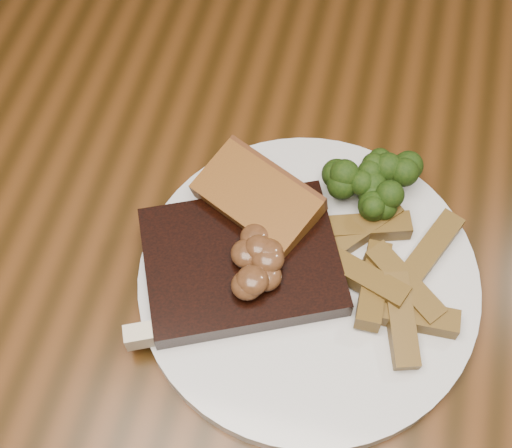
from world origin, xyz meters
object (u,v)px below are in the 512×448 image
at_px(dining_table, 242,283).
at_px(steak, 242,262).
at_px(chair_far, 216,19).
at_px(potato_wedges, 391,277).
at_px(plate, 308,281).
at_px(garlic_bread, 257,211).

xyz_separation_m(dining_table, steak, (0.01, -0.03, 0.12)).
relative_size(chair_far, steak, 5.06).
distance_m(dining_table, potato_wedges, 0.18).
relative_size(chair_far, plate, 2.80).
height_order(dining_table, chair_far, chair_far).
xyz_separation_m(plate, steak, (-0.06, -0.00, 0.02)).
xyz_separation_m(dining_table, plate, (0.07, -0.03, 0.10)).
bearing_deg(plate, dining_table, 157.46).
distance_m(plate, potato_wedges, 0.07).
bearing_deg(chair_far, potato_wedges, 98.71).
bearing_deg(plate, potato_wedges, 9.65).
bearing_deg(chair_far, steak, 88.02).
height_order(dining_table, plate, plate).
relative_size(plate, potato_wedges, 2.88).
relative_size(dining_table, garlic_bread, 15.52).
distance_m(dining_table, garlic_bread, 0.12).
xyz_separation_m(chair_far, plate, (0.26, -0.59, 0.32)).
xyz_separation_m(dining_table, chair_far, (-0.19, 0.56, -0.22)).
height_order(chair_far, garlic_bread, chair_far).
distance_m(dining_table, steak, 0.12).
bearing_deg(steak, chair_far, 84.40).
relative_size(dining_table, steak, 9.97).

